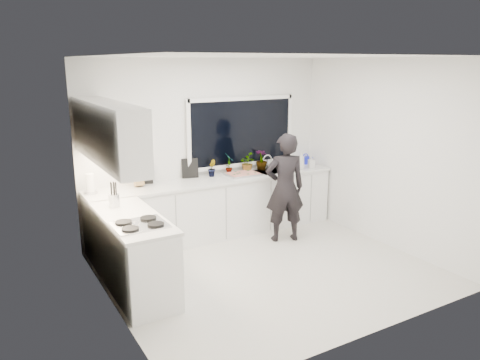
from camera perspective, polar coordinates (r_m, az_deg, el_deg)
floor at (r=6.24m, az=3.50°, el=-10.95°), size 4.00×3.50×0.02m
wall_back at (r=7.29m, az=-4.02°, el=3.99°), size 4.00×0.02×2.70m
wall_left at (r=4.99m, az=-15.88°, el=-1.31°), size 0.02×3.50×2.70m
wall_right at (r=7.09m, az=17.36°, el=3.09°), size 0.02×3.50×2.70m
ceiling at (r=5.64m, az=3.93°, el=14.90°), size 4.00×3.50×0.02m
window at (r=7.50m, az=0.20°, el=5.87°), size 1.80×0.02×1.00m
base_cabinets_back at (r=7.24m, az=-2.81°, el=-3.49°), size 3.92×0.58×0.88m
base_cabinets_left at (r=5.69m, az=-12.81°, el=-8.90°), size 0.58×1.60×0.88m
countertop_back at (r=7.10m, az=-2.82°, el=0.03°), size 3.94×0.62×0.04m
countertop_left at (r=5.53m, az=-13.08°, el=-4.51°), size 0.62×1.60×0.04m
upper_cabinets at (r=5.61m, az=-15.87°, el=5.59°), size 0.34×2.10×0.70m
sink at (r=7.64m, az=4.15°, el=0.79°), size 0.58×0.42×0.14m
faucet at (r=7.77m, az=3.35°, el=2.24°), size 0.03×0.03×0.22m
stovetop at (r=5.19m, az=-12.15°, el=-5.27°), size 0.56×0.48×0.03m
person at (r=6.98m, az=5.49°, el=-0.96°), size 0.69×0.56×1.64m
pizza_tray at (r=7.28m, az=0.35°, el=0.69°), size 0.51×0.38×0.03m
pizza at (r=7.28m, az=0.35°, el=0.82°), size 0.47×0.34×0.01m
watering_can at (r=8.18m, az=7.97°, el=2.42°), size 0.14×0.14×0.13m
paper_towel_roll at (r=6.56m, az=-17.79°, el=-0.49°), size 0.14×0.14×0.26m
knife_block at (r=6.77m, az=-12.27°, el=0.14°), size 0.13×0.11×0.22m
utensil_crock at (r=5.89m, az=-15.08°, el=-2.43°), size 0.15×0.15×0.16m
picture_frame_large at (r=6.90m, az=-11.50°, el=0.69°), size 0.22×0.09×0.28m
picture_frame_small at (r=7.14m, az=-6.12°, el=1.45°), size 0.25×0.08×0.30m
herb_plants at (r=7.48m, az=0.55°, el=2.15°), size 1.13×0.32×0.34m
soap_bottles at (r=7.77m, az=7.86°, el=2.33°), size 0.34×0.13×0.30m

